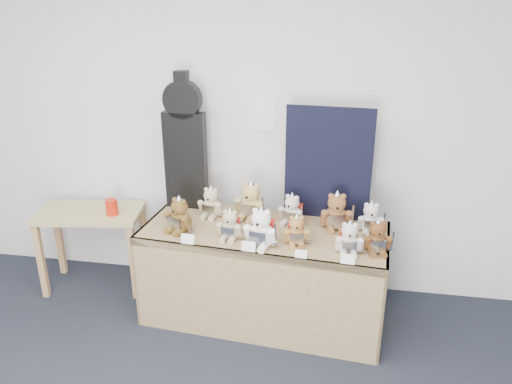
% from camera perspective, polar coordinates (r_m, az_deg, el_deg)
% --- Properties ---
extents(room_shell, '(6.00, 6.00, 6.00)m').
position_cam_1_polar(room_shell, '(3.96, 0.81, 9.06)').
color(room_shell, white).
rests_on(room_shell, floor).
extents(display_table, '(1.85, 0.90, 0.75)m').
position_cam_1_polar(display_table, '(3.70, 0.67, -7.02)').
color(display_table, brown).
rests_on(display_table, floor).
extents(side_table, '(0.90, 0.59, 0.70)m').
position_cam_1_polar(side_table, '(4.39, -18.31, -3.53)').
color(side_table, tan).
rests_on(side_table, floor).
extents(guitar_case, '(0.33, 0.11, 1.09)m').
position_cam_1_polar(guitar_case, '(3.95, -8.13, 5.55)').
color(guitar_case, black).
rests_on(guitar_case, display_table).
extents(navy_board, '(0.65, 0.07, 0.87)m').
position_cam_1_polar(navy_board, '(3.77, 8.24, 3.18)').
color(navy_board, black).
rests_on(navy_board, display_table).
extents(red_cup, '(0.10, 0.10, 0.13)m').
position_cam_1_polar(red_cup, '(4.19, -16.15, -1.66)').
color(red_cup, red).
rests_on(red_cup, side_table).
extents(teddy_front_far_left, '(0.23, 0.23, 0.29)m').
position_cam_1_polar(teddy_front_far_left, '(3.66, -8.77, -2.74)').
color(teddy_front_far_left, brown).
rests_on(teddy_front_far_left, display_table).
extents(teddy_front_left, '(0.20, 0.18, 0.25)m').
position_cam_1_polar(teddy_front_left, '(3.52, -2.98, -3.84)').
color(teddy_front_left, tan).
rests_on(teddy_front_left, display_table).
extents(teddy_front_centre, '(0.26, 0.23, 0.31)m').
position_cam_1_polar(teddy_front_centre, '(3.41, 0.57, -4.26)').
color(teddy_front_centre, white).
rests_on(teddy_front_centre, display_table).
extents(teddy_front_right, '(0.20, 0.18, 0.24)m').
position_cam_1_polar(teddy_front_right, '(3.45, 4.64, -4.49)').
color(teddy_front_right, '#A0713C').
rests_on(teddy_front_right, display_table).
extents(teddy_front_far_right, '(0.21, 0.17, 0.25)m').
position_cam_1_polar(teddy_front_far_right, '(3.38, 10.59, -5.34)').
color(teddy_front_far_right, silver).
rests_on(teddy_front_far_right, display_table).
extents(teddy_front_end, '(0.22, 0.18, 0.26)m').
position_cam_1_polar(teddy_front_end, '(3.43, 13.70, -5.13)').
color(teddy_front_end, brown).
rests_on(teddy_front_end, display_table).
extents(teddy_back_left, '(0.22, 0.19, 0.27)m').
position_cam_1_polar(teddy_back_left, '(3.87, -5.17, -1.31)').
color(teddy_back_left, '#BDAD8A').
rests_on(teddy_back_left, display_table).
extents(teddy_back_centre_left, '(0.26, 0.24, 0.33)m').
position_cam_1_polar(teddy_back_centre_left, '(3.82, -0.61, -1.19)').
color(teddy_back_centre_left, tan).
rests_on(teddy_back_centre_left, display_table).
extents(teddy_back_centre_right, '(0.21, 0.20, 0.26)m').
position_cam_1_polar(teddy_back_centre_right, '(3.75, 4.10, -2.12)').
color(teddy_back_centre_right, silver).
rests_on(teddy_back_centre_right, display_table).
extents(teddy_back_right, '(0.26, 0.22, 0.31)m').
position_cam_1_polar(teddy_back_right, '(3.70, 9.17, -2.35)').
color(teddy_back_right, brown).
rests_on(teddy_back_right, display_table).
extents(teddy_back_end, '(0.21, 0.17, 0.26)m').
position_cam_1_polar(teddy_back_end, '(3.71, 12.96, -2.98)').
color(teddy_back_end, silver).
rests_on(teddy_back_end, display_table).
extents(entry_card_a, '(0.10, 0.03, 0.07)m').
position_cam_1_polar(entry_card_a, '(3.50, -7.81, -5.34)').
color(entry_card_a, white).
rests_on(entry_card_a, display_table).
extents(entry_card_b, '(0.10, 0.03, 0.07)m').
position_cam_1_polar(entry_card_b, '(3.37, -0.86, -6.26)').
color(entry_card_b, white).
rests_on(entry_card_b, display_table).
extents(entry_card_c, '(0.08, 0.02, 0.06)m').
position_cam_1_polar(entry_card_c, '(3.30, 5.17, -7.07)').
color(entry_card_c, white).
rests_on(entry_card_c, display_table).
extents(entry_card_d, '(0.09, 0.03, 0.06)m').
position_cam_1_polar(entry_card_d, '(3.27, 10.45, -7.56)').
color(entry_card_d, white).
rests_on(entry_card_d, display_table).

